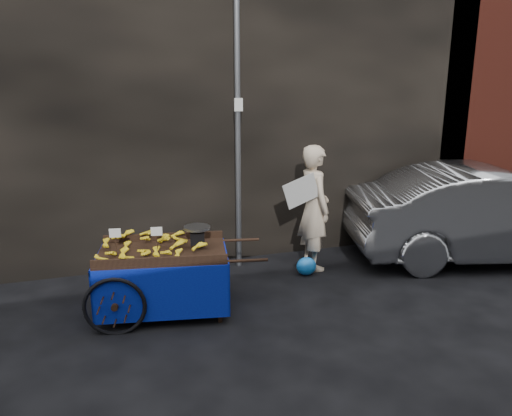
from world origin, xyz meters
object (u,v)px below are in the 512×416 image
object	(u,v)px
banana_cart	(158,257)
vendor	(314,208)
parked_car	(494,214)
plastic_bag	(306,266)

from	to	relation	value
banana_cart	vendor	world-z (taller)	vendor
vendor	parked_car	distance (m)	2.86
vendor	plastic_bag	xyz separation A→B (m)	(-0.21, -0.26, -0.79)
parked_car	plastic_bag	bearing A→B (deg)	100.10
vendor	parked_car	xyz separation A→B (m)	(2.81, -0.51, -0.20)
plastic_bag	parked_car	distance (m)	3.09
banana_cart	parked_car	world-z (taller)	parked_car
banana_cart	parked_car	bearing A→B (deg)	13.05
banana_cart	parked_car	size ratio (longest dim) A/B	0.50
banana_cart	vendor	xyz separation A→B (m)	(2.36, 0.78, 0.23)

